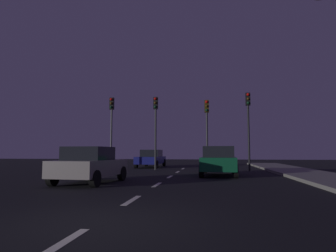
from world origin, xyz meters
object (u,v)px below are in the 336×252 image
traffic_signal_far_left (111,119)px  car_adjacent_lane (90,165)px  traffic_signal_center_left (156,119)px  traffic_signal_center_right (207,121)px  car_oncoming_far (151,158)px  car_stopped_ahead (219,161)px  traffic_signal_far_right (248,116)px

traffic_signal_far_left → car_adjacent_lane: (2.31, -9.24, -2.99)m
traffic_signal_center_left → traffic_signal_center_right: bearing=-0.0°
car_adjacent_lane → car_oncoming_far: car_adjacent_lane is taller
traffic_signal_center_left → car_stopped_ahead: 6.92m
traffic_signal_center_right → traffic_signal_far_right: size_ratio=0.92×
traffic_signal_far_left → traffic_signal_center_right: bearing=-0.0°
traffic_signal_center_left → traffic_signal_far_right: 6.65m
traffic_signal_center_right → car_adjacent_lane: (-4.81, -9.23, -2.75)m
car_adjacent_lane → traffic_signal_center_right: bearing=62.5°
car_adjacent_lane → traffic_signal_far_left: bearing=104.1°
car_adjacent_lane → car_stopped_ahead: bearing=41.1°
traffic_signal_far_left → traffic_signal_center_left: size_ratio=1.01×
traffic_signal_center_right → car_stopped_ahead: (0.68, -4.44, -2.71)m
traffic_signal_far_right → car_adjacent_lane: (-7.71, -9.24, -3.04)m
car_oncoming_far → traffic_signal_far_left: bearing=-120.7°
traffic_signal_far_right → car_adjacent_lane: size_ratio=1.39×
traffic_signal_far_left → car_adjacent_lane: bearing=-75.9°
car_stopped_ahead → car_adjacent_lane: bearing=-138.9°
car_stopped_ahead → car_oncoming_far: bearing=123.7°
traffic_signal_center_right → car_oncoming_far: traffic_signal_center_right is taller
traffic_signal_center_left → car_oncoming_far: traffic_signal_center_left is taller
traffic_signal_far_right → car_stopped_ahead: size_ratio=1.30×
traffic_signal_far_left → car_oncoming_far: traffic_signal_far_left is taller
traffic_signal_far_left → traffic_signal_center_left: 3.38m
traffic_signal_center_right → car_oncoming_far: (-4.84, 3.84, -2.77)m
traffic_signal_center_left → car_oncoming_far: 4.98m
car_oncoming_far → car_adjacent_lane: bearing=-89.9°
traffic_signal_center_right → car_adjacent_lane: bearing=-117.5°
traffic_signal_far_left → car_oncoming_far: (2.29, 3.84, -3.00)m
traffic_signal_center_left → car_stopped_ahead: size_ratio=1.27×
traffic_signal_center_left → car_adjacent_lane: traffic_signal_center_left is taller
traffic_signal_far_left → car_stopped_ahead: (7.81, -4.44, -2.95)m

